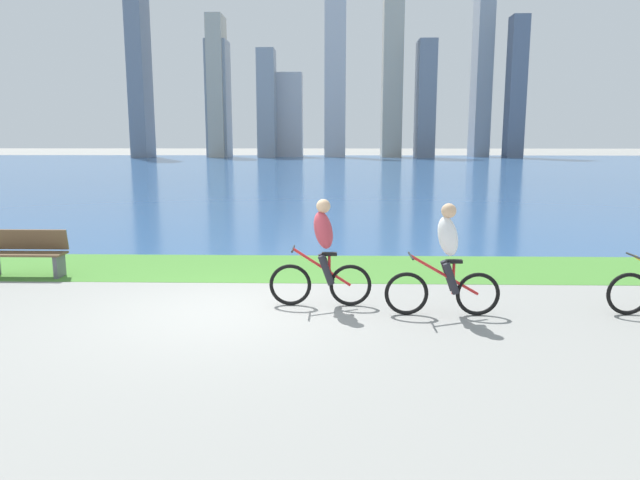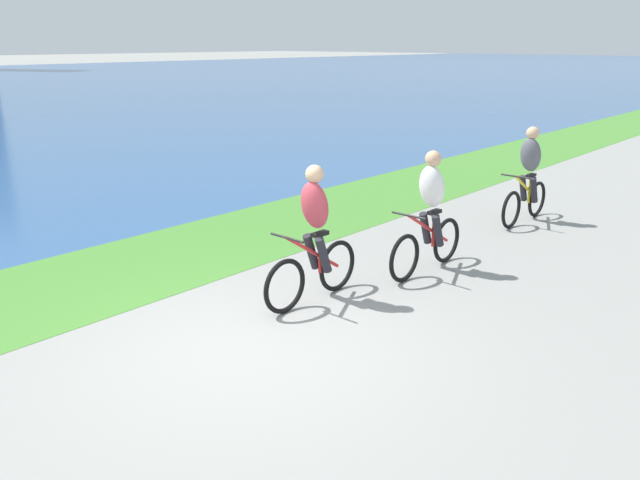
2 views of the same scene
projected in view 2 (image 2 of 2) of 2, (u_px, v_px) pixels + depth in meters
ground_plane at (248, 349)px, 6.69m from camera, size 300.00×300.00×0.00m
grass_strip_bayside at (95, 278)px, 8.67m from camera, size 120.00×2.61×0.01m
cyclist_lead at (314, 236)px, 7.70m from camera, size 1.63×0.52×1.71m
cyclist_trailing at (430, 213)px, 8.72m from camera, size 1.73×0.52×1.70m
cyclist_distant_rear at (528, 176)px, 11.15m from camera, size 1.70×0.52×1.70m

